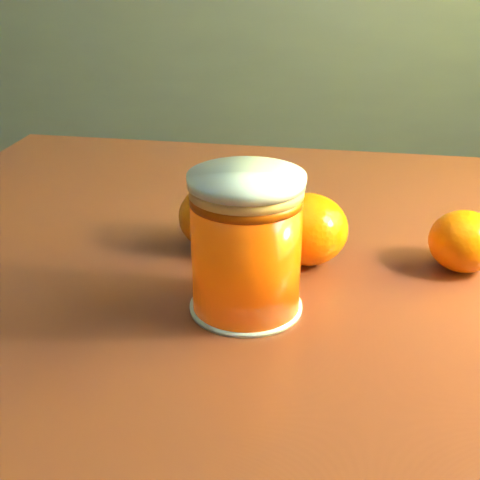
{
  "coord_description": "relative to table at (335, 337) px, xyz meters",
  "views": [
    {
      "loc": [
        0.68,
        -0.52,
        1.01
      ],
      "look_at": [
        0.68,
        -0.03,
        0.79
      ],
      "focal_mm": 50.0,
      "sensor_mm": 36.0,
      "label": 1
    }
  ],
  "objects": [
    {
      "name": "orange_front",
      "position": [
        -0.12,
        0.02,
        0.13
      ],
      "size": [
        0.09,
        0.09,
        0.06
      ],
      "primitive_type": "ellipsoid",
      "rotation": [
        0.0,
        0.0,
        -0.34
      ],
      "color": "#EC6504",
      "rests_on": "table"
    },
    {
      "name": "juice_glass",
      "position": [
        -0.09,
        -0.1,
        0.15
      ],
      "size": [
        0.09,
        0.09,
        0.11
      ],
      "rotation": [
        0.0,
        0.0,
        0.36
      ],
      "color": "#F04704",
      "rests_on": "table"
    },
    {
      "name": "kitchen_counter",
      "position": [
        -0.77,
        1.39,
        -0.19
      ],
      "size": [
        3.15,
        0.6,
        0.9
      ],
      "primitive_type": "cube",
      "color": "#424347",
      "rests_on": "ground"
    },
    {
      "name": "orange_extra",
      "position": [
        -0.03,
        -0.01,
        0.13
      ],
      "size": [
        0.1,
        0.1,
        0.07
      ],
      "primitive_type": "ellipsoid",
      "rotation": [
        0.0,
        0.0,
        -0.42
      ],
      "color": "#EC6504",
      "rests_on": "table"
    },
    {
      "name": "table",
      "position": [
        0.0,
        0.0,
        0.0
      ],
      "size": [
        1.07,
        0.83,
        0.73
      ],
      "rotation": [
        0.0,
        0.0,
        -0.16
      ],
      "color": "maroon",
      "rests_on": "ground"
    },
    {
      "name": "orange_back",
      "position": [
        0.11,
        -0.03,
        0.12
      ],
      "size": [
        0.07,
        0.07,
        0.06
      ],
      "primitive_type": "ellipsoid",
      "rotation": [
        0.0,
        0.0,
        -0.11
      ],
      "color": "#EC6504",
      "rests_on": "table"
    }
  ]
}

